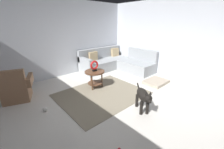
{
  "coord_description": "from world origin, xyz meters",
  "views": [
    {
      "loc": [
        -2.05,
        -2.14,
        1.94
      ],
      "look_at": [
        0.45,
        0.6,
        0.55
      ],
      "focal_mm": 22.65,
      "sensor_mm": 36.0,
      "label": 1
    }
  ],
  "objects_px": {
    "dog_bed_mat": "(156,82)",
    "dog_toy_ball": "(45,109)",
    "dog": "(143,96)",
    "side_table": "(95,75)",
    "armchair": "(16,89)",
    "torus_sculpture": "(94,66)",
    "sectional_couch": "(116,63)"
  },
  "relations": [
    {
      "from": "side_table",
      "to": "dog_bed_mat",
      "type": "distance_m",
      "value": 2.07
    },
    {
      "from": "sectional_couch",
      "to": "side_table",
      "type": "height_order",
      "value": "sectional_couch"
    },
    {
      "from": "sectional_couch",
      "to": "armchair",
      "type": "distance_m",
      "value": 3.67
    },
    {
      "from": "side_table",
      "to": "torus_sculpture",
      "type": "distance_m",
      "value": 0.29
    },
    {
      "from": "dog_bed_mat",
      "to": "torus_sculpture",
      "type": "bearing_deg",
      "value": 146.86
    },
    {
      "from": "dog_bed_mat",
      "to": "dog_toy_ball",
      "type": "height_order",
      "value": "dog_toy_ball"
    },
    {
      "from": "armchair",
      "to": "dog_toy_ball",
      "type": "relative_size",
      "value": 8.87
    },
    {
      "from": "sectional_couch",
      "to": "side_table",
      "type": "relative_size",
      "value": 3.75
    },
    {
      "from": "sectional_couch",
      "to": "armchair",
      "type": "xyz_separation_m",
      "value": [
        -3.66,
        -0.09,
        0.03
      ]
    },
    {
      "from": "dog_bed_mat",
      "to": "dog_toy_ball",
      "type": "xyz_separation_m",
      "value": [
        -3.31,
        0.86,
        0.01
      ]
    },
    {
      "from": "dog_toy_ball",
      "to": "armchair",
      "type": "bearing_deg",
      "value": 109.21
    },
    {
      "from": "side_table",
      "to": "dog_toy_ball",
      "type": "relative_size",
      "value": 5.56
    },
    {
      "from": "side_table",
      "to": "sectional_couch",
      "type": "bearing_deg",
      "value": 25.93
    },
    {
      "from": "side_table",
      "to": "dog_toy_ball",
      "type": "bearing_deg",
      "value": -170.99
    },
    {
      "from": "armchair",
      "to": "side_table",
      "type": "xyz_separation_m",
      "value": [
        1.96,
        -0.74,
        0.09
      ]
    },
    {
      "from": "side_table",
      "to": "dog_bed_mat",
      "type": "xyz_separation_m",
      "value": [
        1.7,
        -1.11,
        -0.37
      ]
    },
    {
      "from": "dog_toy_ball",
      "to": "dog",
      "type": "bearing_deg",
      "value": -41.94
    },
    {
      "from": "armchair",
      "to": "dog_bed_mat",
      "type": "bearing_deg",
      "value": -6.82
    },
    {
      "from": "dog",
      "to": "dog_toy_ball",
      "type": "bearing_deg",
      "value": -7.98
    },
    {
      "from": "armchair",
      "to": "side_table",
      "type": "height_order",
      "value": "armchair"
    },
    {
      "from": "torus_sculpture",
      "to": "dog_toy_ball",
      "type": "height_order",
      "value": "torus_sculpture"
    },
    {
      "from": "torus_sculpture",
      "to": "dog_bed_mat",
      "type": "height_order",
      "value": "torus_sculpture"
    },
    {
      "from": "side_table",
      "to": "dog_toy_ball",
      "type": "distance_m",
      "value": 1.67
    },
    {
      "from": "side_table",
      "to": "torus_sculpture",
      "type": "bearing_deg",
      "value": -90.0
    },
    {
      "from": "side_table",
      "to": "dog_bed_mat",
      "type": "bearing_deg",
      "value": -33.14
    },
    {
      "from": "dog",
      "to": "dog_toy_ball",
      "type": "height_order",
      "value": "dog"
    },
    {
      "from": "sectional_couch",
      "to": "dog",
      "type": "relative_size",
      "value": 3.07
    },
    {
      "from": "torus_sculpture",
      "to": "dog_toy_ball",
      "type": "relative_size",
      "value": 3.02
    },
    {
      "from": "sectional_couch",
      "to": "dog_bed_mat",
      "type": "distance_m",
      "value": 1.96
    },
    {
      "from": "side_table",
      "to": "dog",
      "type": "height_order",
      "value": "dog"
    },
    {
      "from": "sectional_couch",
      "to": "side_table",
      "type": "xyz_separation_m",
      "value": [
        -1.71,
        -0.83,
        0.13
      ]
    },
    {
      "from": "dog_bed_mat",
      "to": "dog_toy_ball",
      "type": "relative_size",
      "value": 7.41
    }
  ]
}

